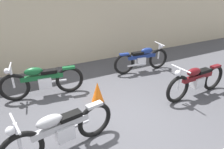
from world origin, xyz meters
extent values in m
plane|color=#47474C|center=(0.00, 0.00, 0.00)|extent=(40.00, 40.00, 0.00)
cube|color=beige|center=(0.00, 3.97, 1.47)|extent=(18.00, 0.30, 2.94)
cone|color=orange|center=(-0.07, 0.98, 0.28)|extent=(0.32, 0.32, 0.55)
torus|color=black|center=(1.72, 0.00, 0.37)|extent=(0.75, 0.11, 0.75)
torus|color=black|center=(3.11, 0.04, 0.37)|extent=(0.75, 0.11, 0.75)
cube|color=silver|center=(2.47, 0.02, 0.39)|extent=(0.33, 0.21, 0.29)
cube|color=#590F14|center=(2.41, 0.02, 0.56)|extent=(1.05, 0.13, 0.12)
ellipsoid|color=#590F14|center=(2.23, 0.02, 0.74)|extent=(0.46, 0.22, 0.21)
cube|color=black|center=(2.60, 0.03, 0.69)|extent=(0.41, 0.20, 0.08)
cube|color=#590F14|center=(3.11, 0.04, 0.72)|extent=(0.33, 0.13, 0.06)
cylinder|color=silver|center=(1.72, 0.00, 0.66)|extent=(0.06, 0.06, 0.56)
cylinder|color=silver|center=(1.72, 0.00, 0.94)|extent=(0.05, 0.60, 0.04)
sphere|color=silver|center=(1.64, 0.00, 0.84)|extent=(0.14, 0.14, 0.14)
cylinder|color=silver|center=(2.67, 0.15, 0.32)|extent=(0.72, 0.08, 0.06)
torus|color=black|center=(-0.65, -0.19, 0.37)|extent=(0.75, 0.20, 0.75)
cube|color=silver|center=(-1.28, -0.29, 0.39)|extent=(0.35, 0.25, 0.29)
cube|color=#ADADB2|center=(-1.33, -0.30, 0.56)|extent=(1.05, 0.26, 0.12)
ellipsoid|color=#ADADB2|center=(-1.51, -0.32, 0.74)|extent=(0.48, 0.27, 0.20)
cube|color=black|center=(-1.15, -0.27, 0.69)|extent=(0.43, 0.24, 0.08)
cube|color=#ADADB2|center=(-0.65, -0.19, 0.72)|extent=(0.34, 0.17, 0.06)
cylinder|color=silver|center=(-2.01, -0.40, 0.66)|extent=(0.06, 0.06, 0.56)
cylinder|color=silver|center=(-2.01, -0.40, 0.94)|extent=(0.13, 0.59, 0.04)
sphere|color=silver|center=(-2.09, -0.41, 0.83)|extent=(0.14, 0.14, 0.14)
cylinder|color=silver|center=(-1.09, -0.13, 0.32)|extent=(0.72, 0.17, 0.06)
torus|color=black|center=(-1.94, 2.02, 0.38)|extent=(0.77, 0.20, 0.76)
torus|color=black|center=(-0.54, 1.81, 0.38)|extent=(0.77, 0.20, 0.76)
cube|color=silver|center=(-1.18, 1.91, 0.40)|extent=(0.36, 0.26, 0.29)
cube|color=#145128|center=(-1.24, 1.91, 0.57)|extent=(1.08, 0.26, 0.13)
ellipsoid|color=#145128|center=(-1.42, 1.94, 0.76)|extent=(0.49, 0.27, 0.21)
cube|color=black|center=(-1.05, 1.89, 0.71)|extent=(0.44, 0.25, 0.08)
cube|color=#145128|center=(-0.54, 1.81, 0.74)|extent=(0.35, 0.17, 0.06)
cylinder|color=silver|center=(-1.94, 2.02, 0.67)|extent=(0.06, 0.06, 0.58)
cylinder|color=silver|center=(-1.94, 2.02, 0.96)|extent=(0.12, 0.61, 0.04)
sphere|color=silver|center=(-2.02, 2.03, 0.85)|extent=(0.15, 0.15, 0.15)
cylinder|color=silver|center=(-0.96, 2.00, 0.33)|extent=(0.73, 0.17, 0.06)
torus|color=black|center=(2.77, 2.04, 0.36)|extent=(0.73, 0.16, 0.73)
torus|color=black|center=(1.43, 2.16, 0.36)|extent=(0.73, 0.16, 0.73)
cube|color=silver|center=(2.05, 2.11, 0.38)|extent=(0.34, 0.23, 0.28)
cube|color=navy|center=(2.10, 2.10, 0.54)|extent=(1.03, 0.19, 0.12)
ellipsoid|color=navy|center=(2.28, 2.08, 0.72)|extent=(0.46, 0.24, 0.20)
cube|color=black|center=(1.92, 2.12, 0.67)|extent=(0.41, 0.22, 0.08)
cube|color=navy|center=(1.43, 2.16, 0.70)|extent=(0.33, 0.15, 0.06)
cylinder|color=silver|center=(2.77, 2.04, 0.64)|extent=(0.06, 0.06, 0.55)
cylinder|color=silver|center=(2.77, 2.04, 0.91)|extent=(0.09, 0.58, 0.04)
sphere|color=silver|center=(2.85, 2.03, 0.81)|extent=(0.14, 0.14, 0.14)
cylinder|color=silver|center=(1.84, 2.01, 0.31)|extent=(0.70, 0.12, 0.06)
camera|label=1|loc=(-1.88, -3.25, 2.84)|focal=32.73mm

